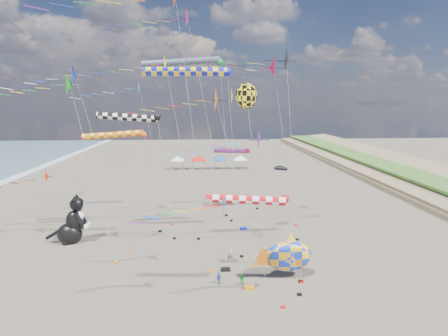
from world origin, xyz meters
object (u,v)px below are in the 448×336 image
object	(u,v)px
fish_inflatable	(288,256)
child_blue	(219,278)
parked_car	(281,168)
child_green	(242,280)
cat_inflatable	(71,219)
person_adult	(230,254)

from	to	relation	value
fish_inflatable	child_blue	bearing A→B (deg)	-173.17
fish_inflatable	parked_car	bearing A→B (deg)	77.58
child_green	child_blue	distance (m)	2.04
cat_inflatable	child_green	world-z (taller)	cat_inflatable
fish_inflatable	parked_car	size ratio (longest dim) A/B	1.82
fish_inflatable	person_adult	distance (m)	6.04
child_green	parked_car	size ratio (longest dim) A/B	0.33
child_green	person_adult	bearing A→B (deg)	107.74
fish_inflatable	child_green	distance (m)	4.71
fish_inflatable	parked_car	distance (m)	52.73
cat_inflatable	parked_car	world-z (taller)	cat_inflatable
person_adult	child_green	xyz separation A→B (m)	(0.62, -4.54, -0.37)
cat_inflatable	parked_car	size ratio (longest dim) A/B	1.77
cat_inflatable	child_green	size ratio (longest dim) A/B	5.38
cat_inflatable	child_blue	size ratio (longest dim) A/B	5.22
fish_inflatable	cat_inflatable	bearing A→B (deg)	156.62
parked_car	child_green	bearing A→B (deg)	-170.99
fish_inflatable	child_green	size ratio (longest dim) A/B	5.53
cat_inflatable	parked_car	xyz separation A→B (m)	(33.66, 41.82, -2.27)
cat_inflatable	fish_inflatable	xyz separation A→B (m)	(22.32, -9.65, -0.74)
child_green	parked_car	bearing A→B (deg)	83.42
child_blue	child_green	bearing A→B (deg)	-50.87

